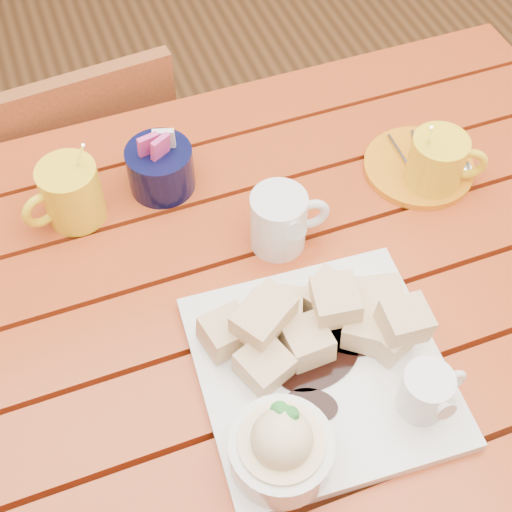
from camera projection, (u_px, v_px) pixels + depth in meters
name	position (u px, v px, depth m)	size (l,w,h in m)	color
ground	(255.00, 483.00, 1.54)	(5.00, 5.00, 0.00)	#502F17
table	(255.00, 332.00, 1.03)	(1.20, 0.79, 0.75)	#A33915
dessert_plate	(316.00, 375.00, 0.83)	(0.31, 0.31, 0.12)	white
coffee_mug_left	(70.00, 193.00, 0.98)	(0.12, 0.08, 0.14)	yellow
coffee_mug_right	(438.00, 163.00, 1.02)	(0.11, 0.08, 0.13)	yellow
cream_pitcher	(280.00, 220.00, 0.95)	(0.11, 0.09, 0.09)	white
sugar_caddy	(160.00, 167.00, 1.02)	(0.10, 0.10, 0.10)	black
orange_saucer	(420.00, 167.00, 1.07)	(0.16, 0.16, 0.02)	orange
chair_far	(80.00, 193.00, 1.44)	(0.41, 0.41, 0.81)	brown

